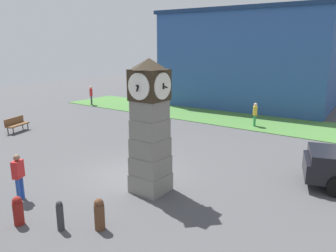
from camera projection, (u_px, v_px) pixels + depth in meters
ground_plane at (132, 175)px, 13.67m from camera, size 68.50×68.50×0.00m
clock_tower at (150, 129)px, 11.62m from camera, size 1.46×1.39×4.85m
bollard_near_tower at (18, 210)px, 9.78m from camera, size 0.30×0.30×0.91m
bollard_mid_row at (60, 215)px, 9.49m from camera, size 0.21×0.21×0.92m
bollard_far_row at (99, 214)px, 9.51m from camera, size 0.31×0.31×0.98m
bench at (16, 124)px, 20.43m from camera, size 1.01×1.69×0.90m
pedestrian_near_bench at (255, 113)px, 21.63m from camera, size 0.39×0.47×1.60m
pedestrian_crossing_lot at (18, 174)px, 11.26m from camera, size 0.39×0.46×1.66m
pedestrian_by_cars at (91, 94)px, 29.43m from camera, size 0.45×0.45×1.75m
warehouse_blue_far at (254, 58)px, 30.25m from camera, size 15.12×12.32×8.20m
grass_verge_far at (302, 128)px, 21.49m from camera, size 41.10×5.36×0.04m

